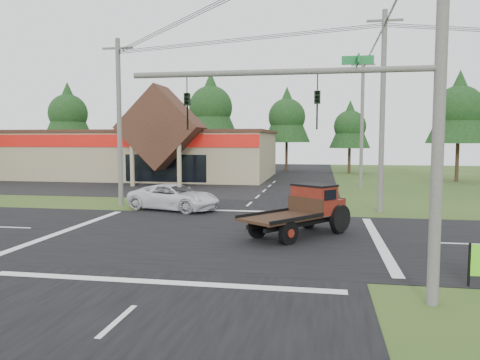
# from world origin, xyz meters

# --- Properties ---
(ground) EXTENTS (120.00, 120.00, 0.00)m
(ground) POSITION_xyz_m (0.00, 0.00, 0.00)
(ground) COLOR #2A491A
(ground) RESTS_ON ground
(road_ns) EXTENTS (12.00, 120.00, 0.02)m
(road_ns) POSITION_xyz_m (0.00, 0.00, 0.01)
(road_ns) COLOR black
(road_ns) RESTS_ON ground
(road_ew) EXTENTS (120.00, 12.00, 0.02)m
(road_ew) POSITION_xyz_m (0.00, 0.00, 0.01)
(road_ew) COLOR black
(road_ew) RESTS_ON ground
(parking_apron) EXTENTS (28.00, 14.00, 0.02)m
(parking_apron) POSITION_xyz_m (-14.00, 19.00, 0.01)
(parking_apron) COLOR black
(parking_apron) RESTS_ON ground
(cvs_building) EXTENTS (30.40, 18.20, 9.19)m
(cvs_building) POSITION_xyz_m (-15.70, 29.57, 2.78)
(cvs_building) COLOR tan
(cvs_building) RESTS_ON ground
(traffic_signal_mast) EXTENTS (8.12, 0.24, 7.00)m
(traffic_signal_mast) POSITION_xyz_m (5.82, -7.50, 4.43)
(traffic_signal_mast) COLOR #595651
(traffic_signal_mast) RESTS_ON ground
(utility_pole_nr) EXTENTS (2.00, 0.30, 11.00)m
(utility_pole_nr) POSITION_xyz_m (7.50, -7.50, 5.64)
(utility_pole_nr) COLOR #595651
(utility_pole_nr) RESTS_ON ground
(utility_pole_nw) EXTENTS (2.00, 0.30, 10.50)m
(utility_pole_nw) POSITION_xyz_m (-8.00, 8.00, 5.39)
(utility_pole_nw) COLOR #595651
(utility_pole_nw) RESTS_ON ground
(utility_pole_ne) EXTENTS (2.00, 0.30, 11.50)m
(utility_pole_ne) POSITION_xyz_m (8.00, 8.00, 5.89)
(utility_pole_ne) COLOR #595651
(utility_pole_ne) RESTS_ON ground
(utility_pole_n) EXTENTS (2.00, 0.30, 11.20)m
(utility_pole_n) POSITION_xyz_m (8.00, 22.00, 5.74)
(utility_pole_n) COLOR #595651
(utility_pole_n) RESTS_ON ground
(tree_row_a) EXTENTS (6.72, 6.72, 12.12)m
(tree_row_a) POSITION_xyz_m (-30.00, 40.00, 8.05)
(tree_row_a) COLOR #332316
(tree_row_a) RESTS_ON ground
(tree_row_b) EXTENTS (5.60, 5.60, 10.10)m
(tree_row_b) POSITION_xyz_m (-20.00, 42.00, 6.70)
(tree_row_b) COLOR #332316
(tree_row_b) RESTS_ON ground
(tree_row_c) EXTENTS (7.28, 7.28, 13.13)m
(tree_row_c) POSITION_xyz_m (-10.00, 41.00, 8.72)
(tree_row_c) COLOR #332316
(tree_row_c) RESTS_ON ground
(tree_row_d) EXTENTS (6.16, 6.16, 11.11)m
(tree_row_d) POSITION_xyz_m (0.00, 42.00, 7.38)
(tree_row_d) COLOR #332316
(tree_row_d) RESTS_ON ground
(tree_row_e) EXTENTS (5.04, 5.04, 9.09)m
(tree_row_e) POSITION_xyz_m (8.00, 40.00, 6.03)
(tree_row_e) COLOR #332316
(tree_row_e) RESTS_ON ground
(tree_side_ne) EXTENTS (6.16, 6.16, 11.11)m
(tree_side_ne) POSITION_xyz_m (18.00, 30.00, 7.38)
(tree_side_ne) COLOR #332316
(tree_side_ne) RESTS_ON ground
(antique_flatbed_truck) EXTENTS (4.97, 5.55, 2.27)m
(antique_flatbed_truck) POSITION_xyz_m (3.64, 0.44, 1.13)
(antique_flatbed_truck) COLOR #56170C
(antique_flatbed_truck) RESTS_ON ground
(white_pickup) EXTENTS (6.08, 4.02, 1.55)m
(white_pickup) POSITION_xyz_m (-4.09, 6.89, 0.78)
(white_pickup) COLOR silver
(white_pickup) RESTS_ON ground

